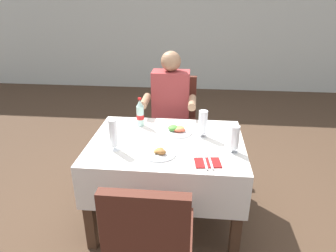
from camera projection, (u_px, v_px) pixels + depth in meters
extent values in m
plane|color=#473323|center=(178.00, 216.00, 2.60)|extent=(11.00, 11.00, 0.00)
cube|color=silver|center=(193.00, 8.00, 5.43)|extent=(11.00, 0.12, 2.95)
cube|color=white|center=(167.00, 142.00, 2.30)|extent=(1.16, 0.88, 0.02)
cube|color=white|center=(160.00, 195.00, 1.98)|extent=(1.16, 0.02, 0.32)
cube|color=white|center=(172.00, 137.00, 2.76)|extent=(1.16, 0.02, 0.32)
cube|color=white|center=(96.00, 158.00, 2.42)|extent=(0.02, 0.88, 0.32)
cube|color=white|center=(241.00, 165.00, 2.32)|extent=(0.02, 0.88, 0.32)
cube|color=#472D1E|center=(89.00, 208.00, 2.16)|extent=(0.07, 0.07, 0.70)
cube|color=#472D1E|center=(237.00, 218.00, 2.06)|extent=(0.07, 0.07, 0.70)
cube|color=#472D1E|center=(116.00, 156.00, 2.84)|extent=(0.07, 0.07, 0.70)
cube|color=#472D1E|center=(228.00, 161.00, 2.75)|extent=(0.07, 0.07, 0.70)
cube|color=#4C2319|center=(174.00, 129.00, 3.07)|extent=(0.44, 0.44, 0.08)
cube|color=#4C2319|center=(176.00, 96.00, 3.19)|extent=(0.42, 0.06, 0.44)
cube|color=black|center=(156.00, 159.00, 3.04)|extent=(0.04, 0.04, 0.45)
cube|color=black|center=(190.00, 161.00, 3.01)|extent=(0.04, 0.04, 0.45)
cube|color=black|center=(160.00, 144.00, 3.34)|extent=(0.04, 0.04, 0.45)
cube|color=black|center=(191.00, 145.00, 3.31)|extent=(0.04, 0.04, 0.45)
cube|color=#4C2319|center=(154.00, 236.00, 1.73)|extent=(0.44, 0.44, 0.08)
cube|color=#4C2319|center=(145.00, 233.00, 1.39)|extent=(0.42, 0.06, 0.44)
cube|color=black|center=(184.00, 250.00, 1.97)|extent=(0.04, 0.04, 0.45)
cube|color=black|center=(133.00, 246.00, 2.00)|extent=(0.04, 0.04, 0.45)
cylinder|color=#282D42|center=(160.00, 161.00, 3.00)|extent=(0.10, 0.10, 0.45)
cylinder|color=#282D42|center=(176.00, 162.00, 2.99)|extent=(0.10, 0.10, 0.45)
cube|color=#282D42|center=(170.00, 128.00, 3.03)|extent=(0.34, 0.36, 0.12)
cube|color=#9E3838|center=(171.00, 96.00, 2.97)|extent=(0.36, 0.20, 0.50)
sphere|color=#997051|center=(171.00, 61.00, 2.83)|extent=(0.19, 0.19, 0.19)
cylinder|color=#997051|center=(145.00, 101.00, 2.77)|extent=(0.07, 0.26, 0.07)
cylinder|color=#997051|center=(192.00, 103.00, 2.73)|extent=(0.07, 0.26, 0.07)
cylinder|color=white|center=(159.00, 154.00, 2.11)|extent=(0.23, 0.23, 0.01)
ellipsoid|color=#99602D|center=(161.00, 152.00, 2.08)|extent=(0.08, 0.07, 0.04)
ellipsoid|color=#B77A38|center=(159.00, 150.00, 2.11)|extent=(0.09, 0.10, 0.03)
cylinder|color=white|center=(177.00, 132.00, 2.43)|extent=(0.24, 0.24, 0.01)
ellipsoid|color=gold|center=(179.00, 129.00, 2.44)|extent=(0.12, 0.13, 0.03)
ellipsoid|color=#4C8E38|center=(173.00, 128.00, 2.44)|extent=(0.12, 0.12, 0.04)
ellipsoid|color=#C14C33|center=(180.00, 130.00, 2.42)|extent=(0.10, 0.07, 0.03)
cylinder|color=white|center=(233.00, 152.00, 2.14)|extent=(0.07, 0.07, 0.01)
cylinder|color=white|center=(233.00, 150.00, 2.13)|extent=(0.02, 0.02, 0.03)
cylinder|color=white|center=(235.00, 137.00, 2.09)|extent=(0.07, 0.07, 0.17)
cylinder|color=#C68928|center=(234.00, 142.00, 2.11)|extent=(0.06, 0.06, 0.09)
cylinder|color=white|center=(115.00, 149.00, 2.17)|extent=(0.07, 0.07, 0.01)
cylinder|color=white|center=(115.00, 147.00, 2.17)|extent=(0.02, 0.02, 0.03)
cylinder|color=white|center=(113.00, 133.00, 2.12)|extent=(0.06, 0.06, 0.20)
cylinder|color=gold|center=(114.00, 136.00, 2.13)|extent=(0.06, 0.06, 0.15)
cylinder|color=white|center=(202.00, 136.00, 2.37)|extent=(0.07, 0.07, 0.01)
cylinder|color=white|center=(202.00, 134.00, 2.36)|extent=(0.02, 0.02, 0.03)
cylinder|color=white|center=(203.00, 122.00, 2.32)|extent=(0.07, 0.07, 0.18)
cylinder|color=black|center=(203.00, 126.00, 2.33)|extent=(0.06, 0.06, 0.11)
cylinder|color=silver|center=(140.00, 116.00, 2.53)|extent=(0.06, 0.06, 0.17)
cylinder|color=red|center=(140.00, 117.00, 2.53)|extent=(0.06, 0.06, 0.04)
cone|color=silver|center=(140.00, 103.00, 2.48)|extent=(0.06, 0.06, 0.05)
cylinder|color=red|center=(140.00, 99.00, 2.47)|extent=(0.03, 0.03, 0.02)
cube|color=maroon|center=(208.00, 163.00, 2.00)|extent=(0.19, 0.15, 0.01)
cube|color=silver|center=(205.00, 162.00, 2.00)|extent=(0.04, 0.19, 0.01)
cube|color=silver|center=(210.00, 162.00, 2.00)|extent=(0.04, 0.19, 0.01)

